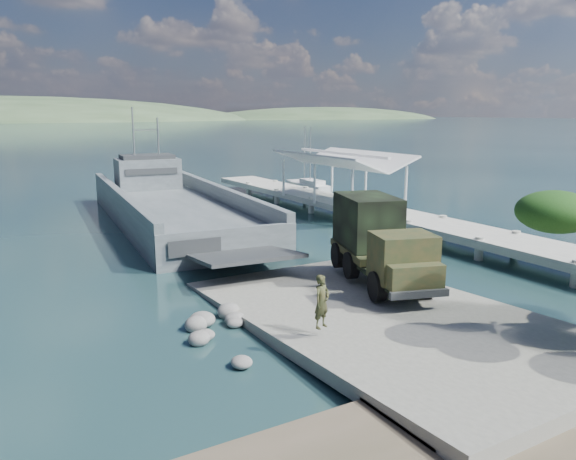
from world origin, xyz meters
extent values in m
plane|color=#173338|center=(0.00, 0.00, 0.00)|extent=(1400.00, 1400.00, 0.00)
cube|color=slate|center=(0.00, -1.00, 0.25)|extent=(10.00, 18.00, 0.50)
cube|color=gray|center=(13.00, 18.00, 1.00)|extent=(4.00, 44.00, 0.50)
cube|color=#4A5357|center=(-0.20, 24.03, 0.41)|extent=(10.96, 28.16, 2.29)
cube|color=#4A5357|center=(-4.03, 24.41, 2.11)|extent=(3.31, 27.38, 1.19)
cube|color=#4A5357|center=(3.62, 23.64, 2.11)|extent=(3.31, 27.38, 1.19)
cube|color=#4A5357|center=(-1.58, 10.45, 0.92)|extent=(8.24, 1.19, 2.38)
cube|color=#4A5357|center=(0.72, 33.13, 2.93)|extent=(5.83, 4.20, 2.75)
cube|color=#2F3234|center=(0.72, 33.13, 4.49)|extent=(4.85, 3.38, 0.37)
cylinder|color=gray|center=(-0.38, 33.24, 6.59)|extent=(0.15, 0.15, 4.58)
cylinder|color=gray|center=(1.81, 33.02, 6.13)|extent=(0.15, 0.15, 3.66)
cylinder|color=black|center=(0.71, 0.21, 1.16)|extent=(0.84, 1.39, 1.32)
cylinder|color=black|center=(2.92, -0.50, 1.16)|extent=(0.84, 1.39, 1.32)
cylinder|color=black|center=(1.76, 3.49, 1.16)|extent=(0.84, 1.39, 1.32)
cylinder|color=black|center=(3.98, 2.78, 1.16)|extent=(0.84, 1.39, 1.32)
cylinder|color=black|center=(2.38, 5.41, 1.16)|extent=(0.84, 1.39, 1.32)
cylinder|color=black|center=(4.60, 4.70, 1.16)|extent=(0.84, 1.39, 1.32)
cube|color=black|center=(2.68, 2.55, 1.31)|extent=(4.47, 8.00, 0.25)
cube|color=#23331C|center=(1.85, -0.05, 2.37)|extent=(3.03, 2.70, 2.02)
cube|color=#23331C|center=(1.48, -1.20, 1.87)|extent=(2.49, 1.58, 1.01)
cube|color=#23331C|center=(3.12, 3.90, 1.66)|extent=(3.83, 5.20, 0.35)
cube|color=black|center=(3.18, 4.10, 3.13)|extent=(3.49, 4.40, 2.53)
cube|color=#2F3234|center=(1.32, -1.68, 1.26)|extent=(2.49, 1.02, 0.30)
imported|color=#23331C|center=(-3.57, -1.89, 1.48)|extent=(0.83, 0.68, 1.95)
cube|color=silver|center=(18.92, 33.94, 0.27)|extent=(1.79, 5.86, 0.95)
cube|color=silver|center=(18.94, 32.88, 0.90)|extent=(1.51, 1.72, 0.64)
cylinder|color=gray|center=(18.92, 33.94, 3.71)|extent=(0.11, 0.11, 6.36)
cube|color=silver|center=(19.15, 35.47, 0.26)|extent=(2.09, 5.92, 0.95)
cube|color=silver|center=(19.08, 34.41, 0.90)|extent=(1.59, 1.79, 0.63)
cylinder|color=gray|center=(19.15, 35.47, 3.70)|extent=(0.11, 0.11, 6.35)
ellipsoid|color=black|center=(3.07, -6.12, 5.16)|extent=(2.58, 2.58, 1.47)
camera|label=1|loc=(-14.23, -17.63, 8.47)|focal=35.00mm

